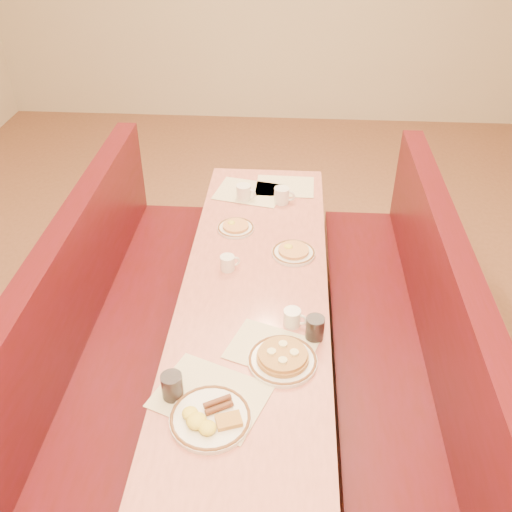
# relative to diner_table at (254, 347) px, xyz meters

# --- Properties ---
(ground) EXTENTS (8.00, 8.00, 0.00)m
(ground) POSITION_rel_diner_table_xyz_m (0.00, 0.00, -0.37)
(ground) COLOR #9E6647
(ground) RESTS_ON ground
(room_envelope) EXTENTS (6.04, 8.04, 2.82)m
(room_envelope) POSITION_rel_diner_table_xyz_m (0.00, 0.00, 1.56)
(room_envelope) COLOR beige
(room_envelope) RESTS_ON ground
(diner_table) EXTENTS (0.70, 2.50, 0.75)m
(diner_table) POSITION_rel_diner_table_xyz_m (0.00, 0.00, 0.00)
(diner_table) COLOR black
(diner_table) RESTS_ON ground
(booth_left) EXTENTS (0.55, 2.50, 1.05)m
(booth_left) POSITION_rel_diner_table_xyz_m (-0.73, 0.00, -0.01)
(booth_left) COLOR #4C3326
(booth_left) RESTS_ON ground
(booth_right) EXTENTS (0.55, 2.50, 1.05)m
(booth_right) POSITION_rel_diner_table_xyz_m (0.73, 0.00, -0.01)
(booth_right) COLOR #4C3326
(booth_right) RESTS_ON ground
(placemat_near_left) EXTENTS (0.50, 0.44, 0.00)m
(placemat_near_left) POSITION_rel_diner_table_xyz_m (-0.12, -0.65, 0.38)
(placemat_near_left) COLOR #FFF3C7
(placemat_near_left) RESTS_ON diner_table
(placemat_near_right) EXTENTS (0.41, 0.36, 0.00)m
(placemat_near_right) POSITION_rel_diner_table_xyz_m (0.10, -0.38, 0.38)
(placemat_near_right) COLOR #FFF3C7
(placemat_near_right) RESTS_ON diner_table
(placemat_far_left) EXTENTS (0.44, 0.37, 0.00)m
(placemat_far_left) POSITION_rel_diner_table_xyz_m (-0.10, 0.94, 0.38)
(placemat_far_left) COLOR #FFF3C7
(placemat_far_left) RESTS_ON diner_table
(placemat_far_right) EXTENTS (0.36, 0.28, 0.00)m
(placemat_far_right) POSITION_rel_diner_table_xyz_m (0.12, 1.03, 0.38)
(placemat_far_right) COLOR #FFF3C7
(placemat_far_right) RESTS_ON diner_table
(pancake_plate) EXTENTS (0.28, 0.28, 0.06)m
(pancake_plate) POSITION_rel_diner_table_xyz_m (0.15, -0.45, 0.40)
(pancake_plate) COLOR white
(pancake_plate) RESTS_ON diner_table
(eggs_plate) EXTENTS (0.30, 0.30, 0.06)m
(eggs_plate) POSITION_rel_diner_table_xyz_m (-0.11, -0.77, 0.39)
(eggs_plate) COLOR white
(eggs_plate) RESTS_ON diner_table
(extra_plate_mid) EXTENTS (0.22, 0.22, 0.05)m
(extra_plate_mid) POSITION_rel_diner_table_xyz_m (0.18, 0.31, 0.39)
(extra_plate_mid) COLOR white
(extra_plate_mid) RESTS_ON diner_table
(extra_plate_far) EXTENTS (0.20, 0.20, 0.04)m
(extra_plate_far) POSITION_rel_diner_table_xyz_m (-0.14, 0.53, 0.39)
(extra_plate_far) COLOR white
(extra_plate_far) RESTS_ON diner_table
(coffee_mug_a) EXTENTS (0.11, 0.08, 0.08)m
(coffee_mug_a) POSITION_rel_diner_table_xyz_m (0.19, -0.23, 0.42)
(coffee_mug_a) COLOR white
(coffee_mug_a) RESTS_ON diner_table
(coffee_mug_b) EXTENTS (0.10, 0.07, 0.08)m
(coffee_mug_b) POSITION_rel_diner_table_xyz_m (-0.14, 0.16, 0.42)
(coffee_mug_b) COLOR white
(coffee_mug_b) RESTS_ON diner_table
(coffee_mug_c) EXTENTS (0.13, 0.09, 0.09)m
(coffee_mug_c) POSITION_rel_diner_table_xyz_m (0.11, 0.84, 0.42)
(coffee_mug_c) COLOR white
(coffee_mug_c) RESTS_ON diner_table
(coffee_mug_d) EXTENTS (0.12, 0.09, 0.09)m
(coffee_mug_d) POSITION_rel_diner_table_xyz_m (-0.12, 0.86, 0.42)
(coffee_mug_d) COLOR white
(coffee_mug_d) RESTS_ON diner_table
(soda_tumbler_near) EXTENTS (0.08, 0.08, 0.11)m
(soda_tumbler_near) POSITION_rel_diner_table_xyz_m (-0.26, -0.66, 0.43)
(soda_tumbler_near) COLOR black
(soda_tumbler_near) RESTS_ON diner_table
(soda_tumbler_mid) EXTENTS (0.08, 0.08, 0.11)m
(soda_tumbler_mid) POSITION_rel_diner_table_xyz_m (0.28, -0.30, 0.43)
(soda_tumbler_mid) COLOR black
(soda_tumbler_mid) RESTS_ON diner_table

